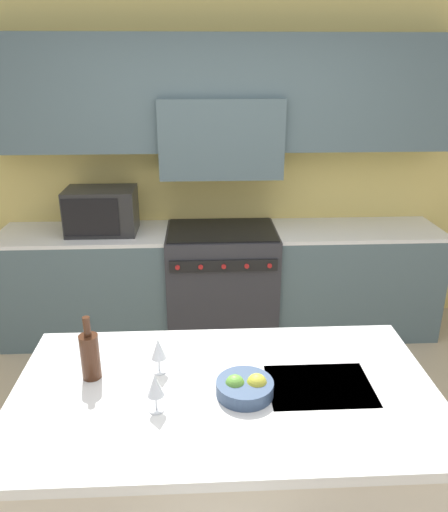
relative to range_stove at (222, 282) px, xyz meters
The scene contains 10 objects.
ground_plane 1.78m from the range_stove, 90.00° to the right, with size 10.00×10.00×0.00m, color tan.
back_cabinetry 1.16m from the range_stove, 90.00° to the left, with size 10.00×0.46×2.70m.
back_counter 0.02m from the range_stove, 90.00° to the left, with size 3.61×0.62×0.92m.
range_stove is the anchor object (origin of this frame).
microwave 1.14m from the range_stove, behind, with size 0.54×0.37×0.36m.
kitchen_island 2.08m from the range_stove, 92.15° to the right, with size 1.79×1.00×0.92m.
wine_bottle 2.15m from the range_stove, 108.35° to the right, with size 0.08×0.08×0.29m.
wine_glass_near 2.31m from the range_stove, 99.15° to the right, with size 0.07×0.07×0.17m.
wine_glass_far 2.06m from the range_stove, 100.57° to the right, with size 0.07×0.07×0.17m.
fruit_bowl 2.18m from the range_stove, 89.86° to the right, with size 0.24×0.24×0.09m.
Camera 1 is at (-0.17, -2.12, 2.20)m, focal length 35.00 mm.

